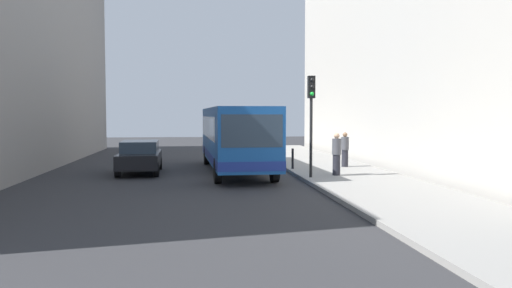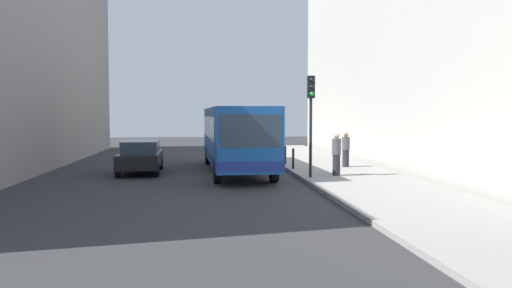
{
  "view_description": "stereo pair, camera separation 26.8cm",
  "coord_description": "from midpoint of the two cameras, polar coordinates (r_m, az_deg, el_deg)",
  "views": [
    {
      "loc": [
        -1.19,
        -21.65,
        2.7
      ],
      "look_at": [
        1.51,
        0.24,
        1.42
      ],
      "focal_mm": 35.95,
      "sensor_mm": 36.0,
      "label": 1
    },
    {
      "loc": [
        -0.93,
        -21.68,
        2.7
      ],
      "look_at": [
        1.51,
        0.24,
        1.42
      ],
      "focal_mm": 35.95,
      "sensor_mm": 36.0,
      "label": 2
    }
  ],
  "objects": [
    {
      "name": "bollard_mid",
      "position": [
        26.3,
        2.87,
        -1.21
      ],
      "size": [
        0.11,
        0.11,
        0.95
      ],
      "primitive_type": "cylinder",
      "color": "black",
      "rests_on": "sidewalk"
    },
    {
      "name": "bollard_far",
      "position": [
        28.51,
        2.1,
        -0.86
      ],
      "size": [
        0.11,
        0.11,
        0.95
      ],
      "primitive_type": "cylinder",
      "color": "black",
      "rests_on": "sidewalk"
    },
    {
      "name": "car_beside_bus",
      "position": [
        24.13,
        -13.1,
        -1.33
      ],
      "size": [
        1.93,
        4.43,
        1.48
      ],
      "rotation": [
        0.0,
        0.0,
        3.16
      ],
      "color": "black",
      "rests_on": "ground"
    },
    {
      "name": "building_right",
      "position": [
        28.79,
        19.21,
        10.16
      ],
      "size": [
        7.0,
        32.0,
        12.45
      ],
      "primitive_type": "cube",
      "color": "#BCB7AD",
      "rests_on": "ground"
    },
    {
      "name": "traffic_light",
      "position": [
        20.79,
        5.8,
        4.14
      ],
      "size": [
        0.28,
        0.33,
        4.1
      ],
      "color": "black",
      "rests_on": "sidewalk"
    },
    {
      "name": "ground_plane",
      "position": [
        21.86,
        -4.2,
        -3.79
      ],
      "size": [
        80.0,
        80.0,
        0.0
      ],
      "primitive_type": "plane",
      "color": "#2D2D30"
    },
    {
      "name": "bollard_near",
      "position": [
        24.11,
        3.78,
        -1.63
      ],
      "size": [
        0.11,
        0.11,
        0.95
      ],
      "primitive_type": "cylinder",
      "color": "black",
      "rests_on": "sidewalk"
    },
    {
      "name": "pedestrian_near_signal",
      "position": [
        21.66,
        8.6,
        -1.11
      ],
      "size": [
        0.38,
        0.38,
        1.78
      ],
      "rotation": [
        0.0,
        0.0,
        3.48
      ],
      "color": "#26262D",
      "rests_on": "sidewalk"
    },
    {
      "name": "sidewalk",
      "position": [
        22.76,
        9.53,
        -3.35
      ],
      "size": [
        4.4,
        40.0,
        0.15
      ],
      "primitive_type": "cube",
      "color": "gray",
      "rests_on": "ground"
    },
    {
      "name": "bus",
      "position": [
        24.1,
        -2.67,
        0.99
      ],
      "size": [
        2.84,
        11.09,
        3.0
      ],
      "rotation": [
        0.0,
        0.0,
        3.17
      ],
      "color": "#19519E",
      "rests_on": "ground"
    },
    {
      "name": "pedestrian_mid_sidewalk",
      "position": [
        25.26,
        9.57,
        -0.62
      ],
      "size": [
        0.38,
        0.38,
        1.68
      ],
      "rotation": [
        0.0,
        0.0,
        4.27
      ],
      "color": "#26262D",
      "rests_on": "sidewalk"
    }
  ]
}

